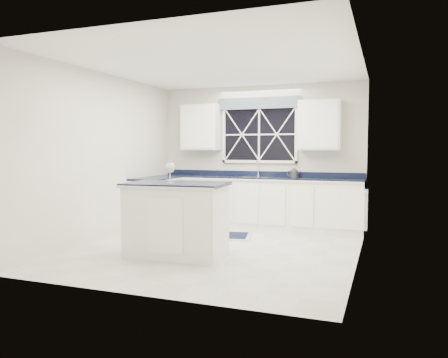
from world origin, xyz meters
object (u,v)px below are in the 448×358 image
at_px(faucet, 258,168).
at_px(soap_bottle, 294,172).
at_px(kettle, 294,173).
at_px(dishwasher, 202,202).
at_px(wine_glass, 170,168).
at_px(island, 177,219).

xyz_separation_m(faucet, soap_bottle, (0.70, 0.02, -0.07)).
height_order(faucet, kettle, faucet).
xyz_separation_m(dishwasher, wine_glass, (0.70, -2.70, 0.81)).
bearing_deg(faucet, wine_glass, -97.93).
bearing_deg(faucet, soap_bottle, 1.29).
bearing_deg(faucet, kettle, -5.85).
height_order(dishwasher, island, island).
bearing_deg(island, faucet, 78.45).
bearing_deg(kettle, faucet, 179.43).
bearing_deg(kettle, dishwasher, -170.90).
bearing_deg(soap_bottle, kettle, -79.87).
distance_m(island, kettle, 2.96).
height_order(kettle, wine_glass, wine_glass).
bearing_deg(island, dishwasher, 101.78).
height_order(dishwasher, wine_glass, wine_glass).
relative_size(island, wine_glass, 4.83).
distance_m(dishwasher, wine_glass, 2.90).
relative_size(faucet, soap_bottle, 1.62).
xyz_separation_m(dishwasher, island, (0.73, -2.59, 0.10)).
bearing_deg(soap_bottle, dishwasher, -173.34).
xyz_separation_m(wine_glass, soap_bottle, (1.10, 2.91, -0.18)).
xyz_separation_m(dishwasher, faucet, (1.10, 0.19, 0.69)).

